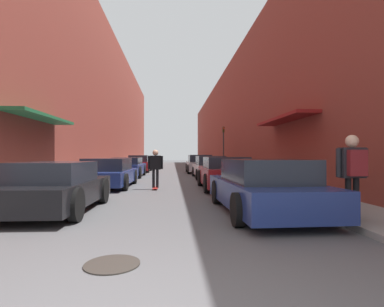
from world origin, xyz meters
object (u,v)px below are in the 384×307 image
parked_car_left_3 (139,164)px  manhole_cover (112,264)px  skateboarder (155,165)px  parked_car_left_0 (57,187)px  parked_car_right_3 (199,164)px  parked_car_left_1 (109,173)px  traffic_light (223,144)px  parked_car_right_2 (210,168)px  parked_car_right_0 (264,187)px  parked_car_left_2 (128,167)px  parked_car_right_1 (225,173)px  parked_car_left_4 (147,163)px  pedestrian (353,166)px

parked_car_left_3 → manhole_cover: (2.00, -21.61, -0.66)m
skateboarder → parked_car_left_0: bearing=-114.6°
parked_car_left_0 → parked_car_right_3: bearing=72.7°
parked_car_left_1 → parked_car_left_3: 12.22m
parked_car_right_3 → parked_car_left_1: bearing=-115.5°
parked_car_left_3 → traffic_light: 7.25m
manhole_cover → traffic_light: traffic_light is taller
parked_car_left_0 → parked_car_right_2: parked_car_right_2 is taller
parked_car_right_2 → parked_car_right_0: bearing=-90.5°
parked_car_left_2 → parked_car_left_1: bearing=-89.4°
parked_car_right_1 → traffic_light: bearing=80.4°
parked_car_left_3 → parked_car_right_3: 5.27m
parked_car_right_3 → parked_car_left_4: bearing=121.2°
manhole_cover → pedestrian: size_ratio=0.42×
parked_car_right_0 → pedestrian: pedestrian is taller
parked_car_left_2 → parked_car_left_4: size_ratio=0.99×
parked_car_right_1 → parked_car_left_2: bearing=124.6°
parked_car_left_0 → pedestrian: size_ratio=2.40×
parked_car_right_1 → parked_car_right_3: size_ratio=1.02×
parked_car_left_4 → pedestrian: (6.28, -25.62, 0.53)m
parked_car_left_4 → skateboarder: skateboarder is taller
parked_car_left_2 → manhole_cover: (2.07, -15.56, -0.61)m
pedestrian → parked_car_left_3: bearing=108.1°
parked_car_left_1 → traffic_light: traffic_light is taller
parked_car_left_0 → parked_car_right_3: size_ratio=0.97×
skateboarder → traffic_light: (4.83, 11.81, 1.34)m
parked_car_left_2 → traffic_light: bearing=33.5°
parked_car_left_0 → parked_car_left_1: parked_car_left_1 is taller
parked_car_left_0 → parked_car_left_4: 23.90m
manhole_cover → traffic_light: 20.90m
parked_car_left_1 → pedestrian: (6.40, -7.43, 0.56)m
manhole_cover → skateboarder: bearing=89.5°
parked_car_right_2 → traffic_light: bearing=72.3°
parked_car_left_1 → parked_car_right_3: bearing=64.5°
parked_car_right_3 → skateboarder: size_ratio=2.58×
parked_car_left_3 → parked_car_left_2: bearing=-90.6°
parked_car_left_2 → parked_car_right_1: size_ratio=1.09×
parked_car_left_1 → parked_car_right_2: 7.06m
parked_car_right_0 → parked_car_left_0: bearing=174.6°
parked_car_left_0 → skateboarder: skateboarder is taller
parked_car_left_4 → traffic_light: bearing=-47.5°
parked_car_left_2 → parked_car_right_1: bearing=-55.4°
parked_car_left_2 → manhole_cover: bearing=-82.4°
parked_car_right_1 → parked_car_left_3: bearing=110.3°
parked_car_right_0 → skateboarder: skateboarder is taller
parked_car_left_0 → manhole_cover: 4.27m
parked_car_left_1 → traffic_light: size_ratio=1.30×
parked_car_left_0 → parked_car_left_2: parked_car_left_2 is taller
parked_car_left_0 → parked_car_left_1: bearing=89.3°
manhole_cover → traffic_light: size_ratio=0.20×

